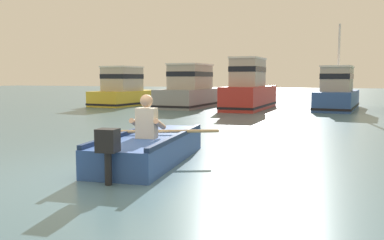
% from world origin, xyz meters
% --- Properties ---
extents(ground_plane, '(120.00, 120.00, 0.00)m').
position_xyz_m(ground_plane, '(0.00, 0.00, 0.00)').
color(ground_plane, slate).
extents(rowboat_with_person, '(1.84, 3.73, 1.19)m').
position_xyz_m(rowboat_with_person, '(-0.04, 1.07, 0.25)').
color(rowboat_with_person, '#2D519E').
rests_on(rowboat_with_person, ground).
extents(moored_boat_yellow, '(2.32, 4.66, 2.10)m').
position_xyz_m(moored_boat_yellow, '(-8.24, 14.19, 0.77)').
color(moored_boat_yellow, gold).
rests_on(moored_boat_yellow, ground).
extents(moored_boat_grey, '(2.08, 6.08, 2.19)m').
position_xyz_m(moored_boat_grey, '(-4.44, 14.59, 0.81)').
color(moored_boat_grey, gray).
rests_on(moored_boat_grey, ground).
extents(moored_boat_red, '(1.64, 5.33, 2.42)m').
position_xyz_m(moored_boat_red, '(-1.31, 13.86, 0.90)').
color(moored_boat_red, '#B72D28').
rests_on(moored_boat_red, ground).
extents(moored_boat_blue, '(1.99, 5.31, 3.97)m').
position_xyz_m(moored_boat_blue, '(2.59, 15.12, 0.75)').
color(moored_boat_blue, '#2D519E').
rests_on(moored_boat_blue, ground).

